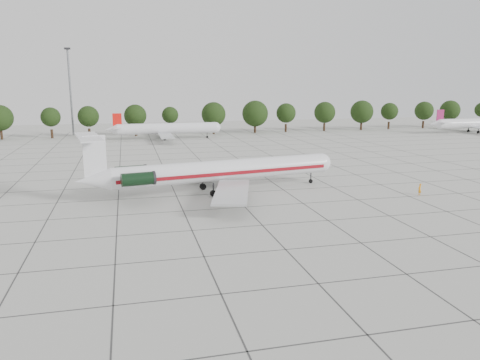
{
  "coord_description": "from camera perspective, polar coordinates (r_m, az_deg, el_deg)",
  "views": [
    {
      "loc": [
        -14.44,
        -56.6,
        16.01
      ],
      "look_at": [
        -0.53,
        0.58,
        3.5
      ],
      "focal_mm": 35.0,
      "sensor_mm": 36.0,
      "label": 1
    }
  ],
  "objects": [
    {
      "name": "tree_line",
      "position": [
        141.98,
        -12.64,
        7.66
      ],
      "size": [
        249.86,
        8.44,
        10.22
      ],
      "color": "#332114",
      "rests_on": "ground"
    },
    {
      "name": "bg_airliner_e",
      "position": [
        165.35,
        26.84,
        6.18
      ],
      "size": [
        28.24,
        27.2,
        7.4
      ],
      "color": "silver",
      "rests_on": "ground"
    },
    {
      "name": "main_airliner",
      "position": [
        67.75,
        -3.5,
        1.1
      ],
      "size": [
        38.64,
        30.18,
        9.12
      ],
      "rotation": [
        0.0,
        0.0,
        0.16
      ],
      "color": "silver",
      "rests_on": "ground"
    },
    {
      "name": "floodlight_mast",
      "position": [
        149.42,
        -20.01,
        10.63
      ],
      "size": [
        1.6,
        1.6,
        25.45
      ],
      "color": "slate",
      "rests_on": "ground"
    },
    {
      "name": "ground_crew",
      "position": [
        71.56,
        21.05,
        -1.06
      ],
      "size": [
        0.72,
        0.63,
        1.66
      ],
      "primitive_type": "imported",
      "rotation": [
        0.0,
        0.0,
        3.62
      ],
      "color": "orange",
      "rests_on": "ground"
    },
    {
      "name": "ground",
      "position": [
        60.56,
        0.61,
        -3.33
      ],
      "size": [
        260.0,
        260.0,
        0.0
      ],
      "primitive_type": "plane",
      "color": "#B8B8B0",
      "rests_on": "ground"
    },
    {
      "name": "bg_airliner_c",
      "position": [
        132.58,
        -8.93,
        6.19
      ],
      "size": [
        28.24,
        27.2,
        7.4
      ],
      "color": "silver",
      "rests_on": "ground"
    },
    {
      "name": "apron_joints",
      "position": [
        74.77,
        -2.22,
        -0.36
      ],
      "size": [
        170.0,
        170.0,
        0.02
      ],
      "primitive_type": "cube",
      "color": "#383838",
      "rests_on": "ground"
    }
  ]
}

